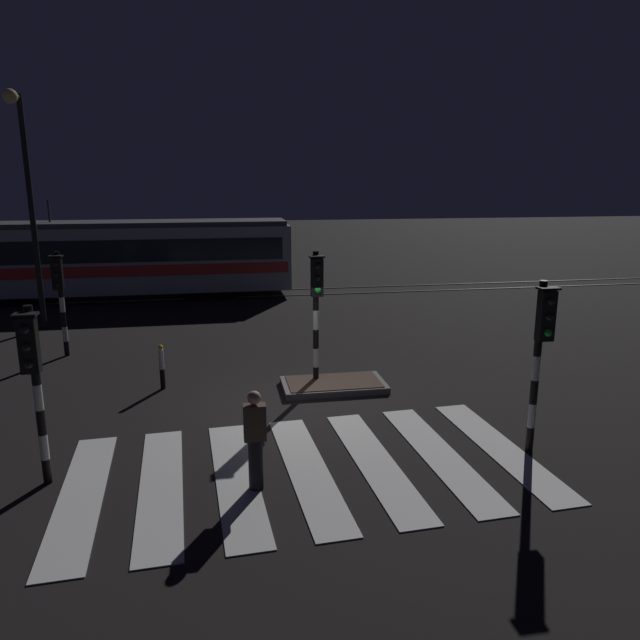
{
  "coord_description": "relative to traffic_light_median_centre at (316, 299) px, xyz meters",
  "views": [
    {
      "loc": [
        -1.44,
        -12.44,
        5.0
      ],
      "look_at": [
        1.18,
        2.36,
        1.4
      ],
      "focal_mm": 33.35,
      "sensor_mm": 36.0,
      "label": 1
    }
  ],
  "objects": [
    {
      "name": "ground_plane",
      "position": [
        -0.89,
        -1.22,
        -2.2
      ],
      "size": [
        120.0,
        120.0,
        0.0
      ],
      "primitive_type": "plane",
      "color": "black"
    },
    {
      "name": "rail_near",
      "position": [
        -0.89,
        11.59,
        -2.18
      ],
      "size": [
        80.0,
        0.12,
        0.03
      ],
      "primitive_type": "cube",
      "color": "#59595E",
      "rests_on": "ground"
    },
    {
      "name": "rail_far",
      "position": [
        -0.89,
        13.03,
        -2.18
      ],
      "size": [
        80.0,
        0.12,
        0.03
      ],
      "primitive_type": "cube",
      "color": "#59595E",
      "rests_on": "ground"
    },
    {
      "name": "crosswalk_zebra",
      "position": [
        -0.89,
        -4.23,
        -2.19
      ],
      "size": [
        8.41,
        4.81,
        0.02
      ],
      "color": "silver",
      "rests_on": "ground"
    },
    {
      "name": "traffic_island",
      "position": [
        0.39,
        -0.22,
        -2.11
      ],
      "size": [
        2.49,
        1.33,
        0.18
      ],
      "color": "slate",
      "rests_on": "ground"
    },
    {
      "name": "traffic_light_median_centre",
      "position": [
        0.0,
        0.0,
        0.0
      ],
      "size": [
        0.36,
        0.42,
        3.33
      ],
      "color": "black",
      "rests_on": "ground"
    },
    {
      "name": "traffic_light_corner_near_right",
      "position": [
        3.36,
        -4.25,
        -0.06
      ],
      "size": [
        0.36,
        0.42,
        3.24
      ],
      "color": "black",
      "rests_on": "ground"
    },
    {
      "name": "traffic_light_corner_near_left",
      "position": [
        -5.26,
        -4.0,
        -0.18
      ],
      "size": [
        0.36,
        0.42,
        3.06
      ],
      "color": "black",
      "rests_on": "ground"
    },
    {
      "name": "traffic_light_corner_far_left",
      "position": [
        -6.67,
        3.73,
        -0.21
      ],
      "size": [
        0.36,
        0.42,
        3.01
      ],
      "color": "black",
      "rests_on": "ground"
    },
    {
      "name": "street_lamp_trackside_left",
      "position": [
        -8.17,
        7.09,
        2.58
      ],
      "size": [
        0.44,
        1.21,
        7.59
      ],
      "color": "black",
      "rests_on": "ground"
    },
    {
      "name": "tram",
      "position": [
        -6.66,
        12.31,
        -0.45
      ],
      "size": [
        15.14,
        2.58,
        4.15
      ],
      "color": "#B2BCC1",
      "rests_on": "ground"
    },
    {
      "name": "pedestrian_waiting_at_kerb",
      "position": [
        -1.82,
        -4.72,
        -1.32
      ],
      "size": [
        0.36,
        0.24,
        1.71
      ],
      "color": "black",
      "rests_on": "ground"
    },
    {
      "name": "bollard_island_edge",
      "position": [
        -3.71,
        0.48,
        -1.64
      ],
      "size": [
        0.12,
        0.12,
        1.11
      ],
      "color": "black",
      "rests_on": "ground"
    }
  ]
}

